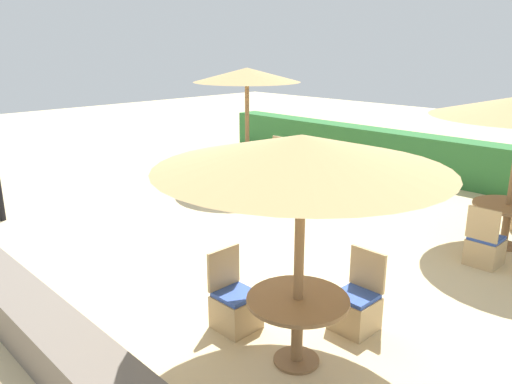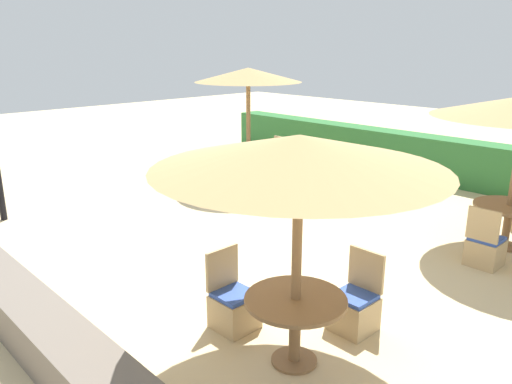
# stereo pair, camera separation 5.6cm
# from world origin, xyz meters

# --- Properties ---
(ground_plane) EXTENTS (40.00, 40.00, 0.00)m
(ground_plane) POSITION_xyz_m (0.00, 0.00, 0.00)
(ground_plane) COLOR #D1BA8C
(hedge_row) EXTENTS (13.00, 0.70, 1.06)m
(hedge_row) POSITION_xyz_m (0.00, 6.53, 0.53)
(hedge_row) COLOR #2D6B33
(hedge_row) RESTS_ON ground_plane
(stone_border) EXTENTS (10.00, 0.56, 0.51)m
(stone_border) POSITION_xyz_m (0.00, -3.14, 0.26)
(stone_border) COLOR #6B6056
(stone_border) RESTS_ON ground_plane
(parasol_back_left) EXTENTS (2.47, 2.47, 2.67)m
(parasol_back_left) POSITION_xyz_m (-3.02, 3.26, 2.50)
(parasol_back_left) COLOR olive
(parasol_back_left) RESTS_ON ground_plane
(round_table_back_left) EXTENTS (1.09, 1.09, 0.71)m
(round_table_back_left) POSITION_xyz_m (-3.02, 3.26, 0.57)
(round_table_back_left) COLOR olive
(round_table_back_left) RESTS_ON ground_plane
(patio_chair_back_left_north) EXTENTS (0.46, 0.46, 0.93)m
(patio_chair_back_left_north) POSITION_xyz_m (-3.06, 4.23, 0.26)
(patio_chair_back_left_north) COLOR tan
(patio_chair_back_left_north) RESTS_ON ground_plane
(patio_chair_back_left_east) EXTENTS (0.46, 0.46, 0.93)m
(patio_chair_back_left_east) POSITION_xyz_m (-1.98, 3.22, 0.26)
(patio_chair_back_left_east) COLOR tan
(patio_chair_back_left_east) RESTS_ON ground_plane
(parasol_front_right) EXTENTS (2.79, 2.79, 2.39)m
(parasol_front_right) POSITION_xyz_m (2.58, -1.33, 2.22)
(parasol_front_right) COLOR olive
(parasol_front_right) RESTS_ON ground_plane
(round_table_front_right) EXTENTS (1.04, 1.04, 0.74)m
(round_table_front_right) POSITION_xyz_m (2.58, -1.33, 0.57)
(round_table_front_right) COLOR olive
(round_table_front_right) RESTS_ON ground_plane
(patio_chair_front_right_west) EXTENTS (0.46, 0.46, 0.93)m
(patio_chair_front_right_west) POSITION_xyz_m (1.64, -1.34, 0.26)
(patio_chair_front_right_west) COLOR tan
(patio_chair_front_right_west) RESTS_ON ground_plane
(patio_chair_front_right_north) EXTENTS (0.46, 0.46, 0.93)m
(patio_chair_front_right_north) POSITION_xyz_m (2.64, -0.36, 0.26)
(patio_chair_front_right_north) COLOR tan
(patio_chair_front_right_north) RESTS_ON ground_plane
(round_table_back_right) EXTENTS (1.10, 1.10, 0.71)m
(round_table_back_right) POSITION_xyz_m (2.90, 3.45, 0.57)
(round_table_back_right) COLOR olive
(round_table_back_right) RESTS_ON ground_plane
(patio_chair_back_right_south) EXTENTS (0.46, 0.46, 0.93)m
(patio_chair_back_right_south) POSITION_xyz_m (2.95, 2.48, 0.26)
(patio_chair_back_right_south) COLOR tan
(patio_chair_back_right_south) RESTS_ON ground_plane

